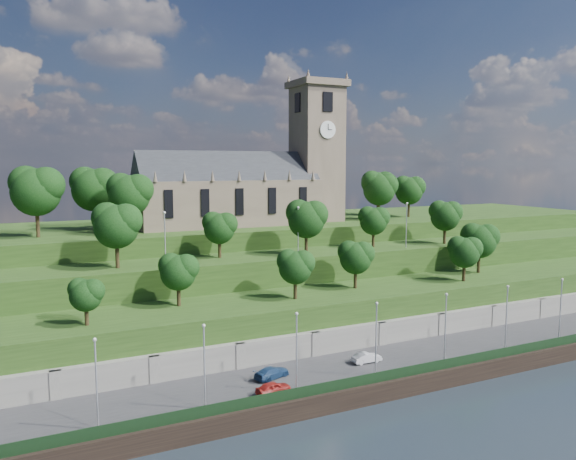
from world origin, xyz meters
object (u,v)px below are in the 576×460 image
church (252,182)px  car_middle (367,358)px  car_left (273,388)px  car_right (272,372)px

church → car_middle: (-1.37, -39.57, -19.91)m
car_left → car_middle: 14.41m
church → car_left: size_ratio=10.15×
car_left → car_middle: (13.95, 3.62, -0.03)m
church → car_right: bearing=-109.3°
church → car_left: church is taller
car_right → car_middle: bearing=-110.7°
car_left → car_right: car_left is taller
church → car_right: 45.96m
church → car_middle: 44.32m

